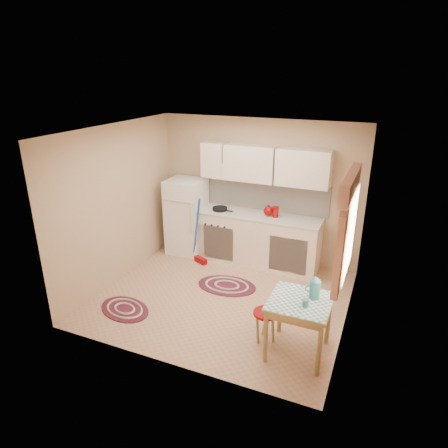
# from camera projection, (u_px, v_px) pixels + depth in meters

# --- Properties ---
(room_shell) EXTENTS (3.64, 3.60, 2.52)m
(room_shell) POSITION_uv_depth(u_px,v_px,m) (239.00, 194.00, 5.66)
(room_shell) COLOR tan
(room_shell) RESTS_ON ground
(fridge) EXTENTS (0.65, 0.60, 1.40)m
(fridge) POSITION_uv_depth(u_px,v_px,m) (187.00, 217.00, 7.37)
(fridge) COLOR white
(fridge) RESTS_ON ground
(broom) EXTENTS (0.30, 0.22, 1.20)m
(broom) POSITION_uv_depth(u_px,v_px,m) (200.00, 232.00, 6.94)
(broom) COLOR #1C4BB0
(broom) RESTS_ON ground
(base_cabinets) EXTENTS (2.25, 0.60, 0.88)m
(base_cabinets) POSITION_uv_depth(u_px,v_px,m) (255.00, 240.00, 7.02)
(base_cabinets) COLOR white
(base_cabinets) RESTS_ON ground
(countertop) EXTENTS (2.27, 0.62, 0.04)m
(countertop) POSITION_uv_depth(u_px,v_px,m) (255.00, 215.00, 6.85)
(countertop) COLOR beige
(countertop) RESTS_ON base_cabinets
(frying_pan) EXTENTS (0.32, 0.32, 0.05)m
(frying_pan) POSITION_uv_depth(u_px,v_px,m) (220.00, 209.00, 7.03)
(frying_pan) COLOR black
(frying_pan) RESTS_ON countertop
(red_kettle) EXTENTS (0.21, 0.19, 0.18)m
(red_kettle) POSITION_uv_depth(u_px,v_px,m) (268.00, 211.00, 6.73)
(red_kettle) COLOR #8A0506
(red_kettle) RESTS_ON countertop
(red_canister) EXTENTS (0.11, 0.11, 0.16)m
(red_canister) POSITION_uv_depth(u_px,v_px,m) (276.00, 213.00, 6.69)
(red_canister) COLOR #8A0506
(red_canister) RESTS_ON countertop
(table) EXTENTS (0.72, 0.72, 0.72)m
(table) POSITION_uv_depth(u_px,v_px,m) (298.00, 327.00, 4.79)
(table) COLOR tan
(table) RESTS_ON ground
(stool) EXTENTS (0.40, 0.40, 0.42)m
(stool) POSITION_uv_depth(u_px,v_px,m) (265.00, 326.00, 5.05)
(stool) COLOR #8A0506
(stool) RESTS_ON ground
(coffee_pot) EXTENTS (0.19, 0.17, 0.31)m
(coffee_pot) POSITION_uv_depth(u_px,v_px,m) (315.00, 287.00, 4.65)
(coffee_pot) COLOR teal
(coffee_pot) RESTS_ON table
(mug) EXTENTS (0.09, 0.09, 0.10)m
(mug) POSITION_uv_depth(u_px,v_px,m) (305.00, 303.00, 4.52)
(mug) COLOR teal
(mug) RESTS_ON table
(rug_center) EXTENTS (1.00, 0.70, 0.02)m
(rug_center) POSITION_uv_depth(u_px,v_px,m) (227.00, 286.00, 6.39)
(rug_center) COLOR maroon
(rug_center) RESTS_ON ground
(rug_left) EXTENTS (0.96, 0.78, 0.02)m
(rug_left) POSITION_uv_depth(u_px,v_px,m) (125.00, 309.00, 5.77)
(rug_left) COLOR maroon
(rug_left) RESTS_ON ground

